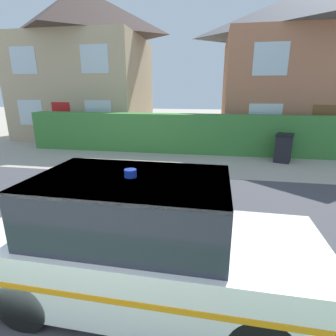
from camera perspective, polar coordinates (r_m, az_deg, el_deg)
The scene contains 6 objects.
road_strip at distance 5.58m, azimuth -6.04°, elevation -12.11°, with size 28.00×6.56×0.01m, color #424247.
garden_hedge at distance 11.64m, azimuth 6.12°, elevation 7.41°, with size 15.24×0.76×1.70m, color #3D7F38.
police_car at distance 3.45m, azimuth -5.25°, elevation -16.11°, with size 4.19×1.68×1.78m.
house_left at distance 17.25m, azimuth -17.81°, elevation 20.77°, with size 7.25×5.70×8.17m.
house_right at distance 15.89m, azimuth 26.97°, elevation 18.79°, with size 7.99×6.57×7.39m.
wheelie_bin at distance 11.07m, azimuth 23.84°, elevation 4.05°, with size 0.79×0.85×1.09m.
Camera 1 is at (1.39, -0.18, 2.67)m, focal length 28.00 mm.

